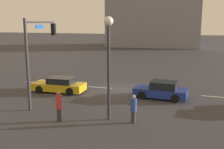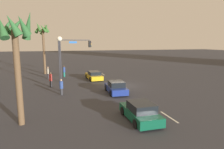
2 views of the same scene
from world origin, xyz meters
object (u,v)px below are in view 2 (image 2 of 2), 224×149
Objects in this scene: palm_tree_0 at (43,35)px; streetlamp at (60,53)px; car_0 at (94,76)px; car_1 at (140,112)px; car_2 at (116,87)px; palm_tree_1 at (16,41)px; traffic_signal at (71,52)px; pedestrian_2 at (61,87)px; pedestrian_3 at (48,72)px; pedestrian_0 at (64,71)px; pedestrian_1 at (51,79)px.

streetlamp is at bearing -170.23° from palm_tree_0.
car_1 is (-16.40, -0.14, 0.03)m from car_0.
car_1 is 0.98× the size of car_2.
traffic_signal is at bearing -17.45° from palm_tree_1.
palm_tree_0 is at bearing 8.55° from pedestrian_2.
car_1 is 2.19× the size of pedestrian_3.
palm_tree_0 is (13.82, 2.38, 2.41)m from streetlamp.
pedestrian_3 is 17.94m from palm_tree_1.
car_2 reaches higher than car_0.
car_2 is at bearing -174.76° from car_0.
palm_tree_0 is (7.97, 3.97, 2.60)m from traffic_signal.
car_1 reaches higher than car_0.
streetlamp is 9.11m from palm_tree_1.
palm_tree_1 is at bearing 168.60° from pedestrian_0.
pedestrian_1 is at bearing 164.29° from pedestrian_0.
pedestrian_0 reaches higher than car_0.
pedestrian_1 is 12.30m from palm_tree_1.
traffic_signal is at bearing 12.32° from car_1.
car_2 is 2.28× the size of pedestrian_0.
pedestrian_1 is (2.73, 1.22, -3.36)m from streetlamp.
car_2 is 2.24× the size of pedestrian_1.
palm_tree_1 is at bearing 171.38° from pedestrian_1.
pedestrian_0 is 0.24× the size of palm_tree_1.
car_1 is at bearing -101.93° from palm_tree_1.
traffic_signal reaches higher than car_0.
pedestrian_3 is (6.03, 0.45, 0.02)m from pedestrian_1.
pedestrian_0 is at bearing -66.73° from pedestrian_3.
pedestrian_0 is (3.64, 4.19, 0.37)m from car_0.
pedestrian_1 is (5.12, 6.97, 0.36)m from car_2.
palm_tree_0 is (15.39, 2.31, 5.86)m from pedestrian_2.
palm_tree_1 reaches higher than car_0.
palm_tree_1 is at bearing 125.31° from car_2.
streetlamp is at bearing 26.53° from car_1.
pedestrian_2 is (-7.42, 1.66, -3.26)m from traffic_signal.
palm_tree_1 reaches higher than pedestrian_1.
palm_tree_0 is (24.05, 7.49, 6.13)m from car_1.
palm_tree_1 reaches higher than pedestrian_2.
pedestrian_0 is at bearing -4.22° from pedestrian_2.
car_0 is 7.08m from pedestrian_1.
traffic_signal reaches higher than car_1.
streetlamp is 3.61× the size of pedestrian_2.
pedestrian_2 is (-11.38, 0.84, -0.06)m from pedestrian_0.
streetlamp is 0.81× the size of palm_tree_1.
car_2 is at bearing -126.30° from pedestrian_1.
car_0 is 9.23m from pedestrian_2.
car_2 is 19.14m from palm_tree_0.
pedestrian_2 is (-1.57, 0.07, -3.45)m from streetlamp.
car_2 is 13.18m from pedestrian_0.
pedestrian_1 is 12.56m from palm_tree_0.
car_1 is at bearing -160.36° from pedestrian_3.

